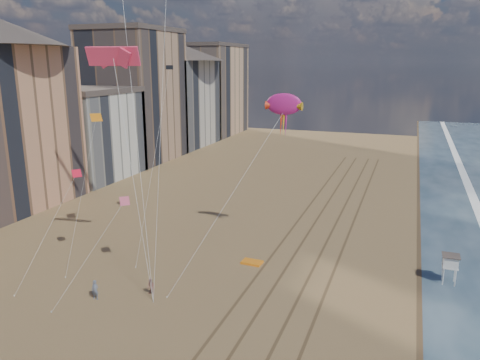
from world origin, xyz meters
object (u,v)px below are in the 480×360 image
kite_flyer_b (151,287)px  kite_flyer_a (95,290)px  grounded_kite (252,262)px  show_kite (284,105)px  lifeguard_stand (450,262)px

kite_flyer_b → kite_flyer_a: bearing=-130.6°
grounded_kite → show_kite: size_ratio=0.09×
grounded_kite → show_kite: 17.99m
show_kite → kite_flyer_b: (-8.41, -16.11, -16.20)m
lifeguard_stand → show_kite: 23.89m
kite_flyer_a → kite_flyer_b: 5.14m
lifeguard_stand → grounded_kite: size_ratio=1.37×
grounded_kite → kite_flyer_b: (-6.75, -10.22, 0.71)m
lifeguard_stand → kite_flyer_a: lifeguard_stand is taller
grounded_kite → lifeguard_stand: bearing=10.3°
lifeguard_stand → grounded_kite: lifeguard_stand is taller
show_kite → kite_flyer_b: show_kite is taller
lifeguard_stand → show_kite: (-18.49, 3.54, 14.71)m
grounded_kite → show_kite: (1.66, 5.89, 16.91)m
show_kite → kite_flyer_b: bearing=-117.6°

